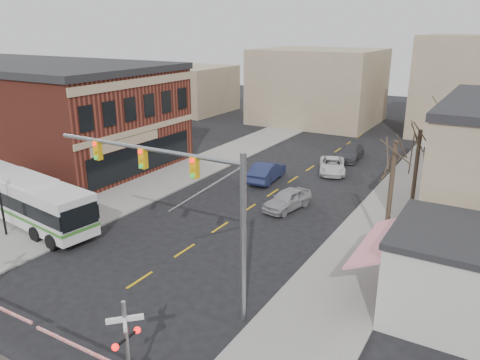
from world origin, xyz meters
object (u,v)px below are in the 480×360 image
at_px(car_a, 287,199).
at_px(car_d, 350,153).
at_px(transit_bus, 27,199).
at_px(traffic_signal_mast, 187,191).
at_px(pedestrian_near, 52,216).
at_px(car_b, 267,171).
at_px(car_c, 332,165).
at_px(pedestrian_far, 85,199).
at_px(rr_crossing_east, 119,347).

bearing_deg(car_a, car_d, 102.47).
height_order(transit_bus, car_d, transit_bus).
distance_m(traffic_signal_mast, pedestrian_near, 13.93).
bearing_deg(car_b, car_c, -133.70).
relative_size(car_b, car_d, 1.02).
bearing_deg(pedestrian_near, car_a, -42.01).
relative_size(traffic_signal_mast, car_c, 2.24).
bearing_deg(pedestrian_far, rr_crossing_east, -62.08).
distance_m(car_b, pedestrian_near, 18.19).
bearing_deg(pedestrian_far, car_b, 34.04).
height_order(traffic_signal_mast, pedestrian_near, traffic_signal_mast).
xyz_separation_m(car_a, car_c, (-0.24, 10.40, -0.07)).
bearing_deg(car_c, rr_crossing_east, -105.43).
xyz_separation_m(pedestrian_near, pedestrian_far, (-0.79, 3.54, -0.10)).
relative_size(traffic_signal_mast, car_b, 2.16).
xyz_separation_m(traffic_signal_mast, car_b, (-5.45, 18.80, -4.95)).
height_order(car_c, pedestrian_far, pedestrian_far).
bearing_deg(rr_crossing_east, car_d, 94.21).
bearing_deg(car_b, car_a, 125.00).
bearing_deg(rr_crossing_east, car_c, 95.08).
bearing_deg(pedestrian_far, transit_bus, -137.73).
distance_m(car_d, pedestrian_near, 29.41).
distance_m(car_a, car_c, 10.40).
bearing_deg(pedestrian_near, traffic_signal_mast, -95.63).
distance_m(car_a, pedestrian_near, 16.43).
bearing_deg(rr_crossing_east, car_a, 97.03).
height_order(rr_crossing_east, car_a, rr_crossing_east).
bearing_deg(car_d, pedestrian_far, -121.58).
bearing_deg(transit_bus, car_c, 57.33).
relative_size(transit_bus, car_c, 2.57).
relative_size(traffic_signal_mast, pedestrian_near, 5.85).
bearing_deg(car_b, car_d, -117.22).
bearing_deg(car_c, pedestrian_near, -138.54).
height_order(transit_bus, traffic_signal_mast, traffic_signal_mast).
distance_m(transit_bus, car_c, 25.90).
xyz_separation_m(traffic_signal_mast, pedestrian_far, (-13.70, 5.76, -4.83)).
xyz_separation_m(traffic_signal_mast, rr_crossing_east, (1.37, -6.19, -3.82)).
distance_m(car_a, car_d, 15.60).
height_order(car_b, car_d, car_b).
bearing_deg(transit_bus, rr_crossing_east, -26.80).
bearing_deg(car_a, car_c, 103.19).
distance_m(transit_bus, car_b, 19.30).
relative_size(car_d, pedestrian_far, 2.99).
distance_m(transit_bus, pedestrian_far, 3.97).
distance_m(traffic_signal_mast, pedestrian_far, 15.62).
relative_size(car_c, car_d, 0.98).
xyz_separation_m(car_b, pedestrian_far, (-8.24, -13.04, 0.12)).
height_order(car_a, pedestrian_near, pedestrian_near).
relative_size(car_c, pedestrian_near, 2.61).
xyz_separation_m(transit_bus, car_a, (14.21, 11.38, -1.05)).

